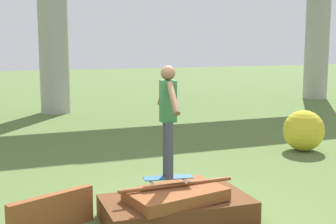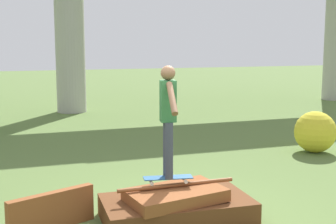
{
  "view_description": "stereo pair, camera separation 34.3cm",
  "coord_description": "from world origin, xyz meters",
  "views": [
    {
      "loc": [
        -2.62,
        -6.15,
        2.62
      ],
      "look_at": [
        -0.12,
        0.05,
        1.63
      ],
      "focal_mm": 50.0,
      "sensor_mm": 36.0,
      "label": 1
    },
    {
      "loc": [
        -2.3,
        -6.27,
        2.62
      ],
      "look_at": [
        -0.12,
        0.05,
        1.63
      ],
      "focal_mm": 50.0,
      "sensor_mm": 36.0,
      "label": 2
    }
  ],
  "objects": [
    {
      "name": "scrap_plank_loose",
      "position": [
        -1.79,
        0.24,
        0.27
      ],
      "size": [
        1.25,
        0.62,
        0.54
      ],
      "color": "brown",
      "rests_on": "ground_plane"
    },
    {
      "name": "bush_yellow_flowering",
      "position": [
        4.65,
        3.01,
        0.5
      ],
      "size": [
        1.0,
        1.0,
        1.0
      ],
      "color": "gold",
      "rests_on": "ground_plane"
    },
    {
      "name": "scrap_pile",
      "position": [
        -0.01,
        -0.02,
        0.22
      ],
      "size": [
        2.24,
        1.27,
        0.57
      ],
      "color": "#5B3319",
      "rests_on": "ground_plane"
    },
    {
      "name": "skater",
      "position": [
        -0.12,
        0.05,
        1.61
      ],
      "size": [
        0.28,
        1.18,
        1.65
      ],
      "color": "#383D4C",
      "rests_on": "skateboard"
    },
    {
      "name": "skateboard",
      "position": [
        -0.12,
        0.05,
        0.64
      ],
      "size": [
        0.75,
        0.33,
        0.09
      ],
      "color": "#23517F",
      "rests_on": "scrap_pile"
    },
    {
      "name": "ground_plane",
      "position": [
        0.0,
        0.0,
        0.0
      ],
      "size": [
        80.0,
        80.0,
        0.0
      ],
      "primitive_type": "plane",
      "color": "#567038"
    }
  ]
}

